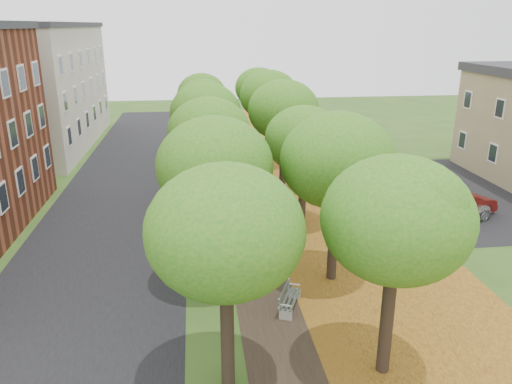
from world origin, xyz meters
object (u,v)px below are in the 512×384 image
object	(u,v)px
bench	(289,299)
car_silver	(456,209)
car_white	(426,179)
car_red	(461,205)
car_grey	(425,178)

from	to	relation	value
bench	car_silver	bearing A→B (deg)	-31.45
car_white	car_silver	bearing A→B (deg)	178.24
bench	car_red	bearing A→B (deg)	-30.92
bench	car_silver	xyz separation A→B (m)	(10.64, 7.56, 0.30)
car_red	car_grey	bearing A→B (deg)	-25.62
bench	car_white	world-z (taller)	car_white
car_silver	car_red	bearing A→B (deg)	-67.28
bench	car_red	distance (m)	13.95
car_grey	bench	bearing A→B (deg)	151.76
bench	car_white	bearing A→B (deg)	-18.02
car_grey	car_white	distance (m)	0.15
bench	car_white	xyz separation A→B (m)	(11.66, 13.35, 0.19)
car_white	bench	bearing A→B (deg)	147.16
car_grey	car_red	bearing A→B (deg)	-170.77
car_red	car_grey	distance (m)	5.28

